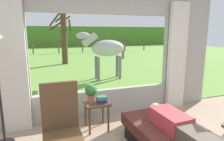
{
  "coord_description": "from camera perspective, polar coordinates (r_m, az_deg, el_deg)",
  "views": [
    {
      "loc": [
        -1.17,
        -1.54,
        1.76
      ],
      "look_at": [
        0.0,
        1.8,
        1.05
      ],
      "focal_mm": 31.1,
      "sensor_mm": 36.0,
      "label": 1
    }
  ],
  "objects": [
    {
      "name": "curtain_panel_left",
      "position": [
        3.74,
        -27.04,
        1.48
      ],
      "size": [
        0.44,
        0.1,
        2.4
      ],
      "primitive_type": "cube",
      "color": "beige",
      "rests_on": "ground_plane"
    },
    {
      "name": "distant_hill_ridge",
      "position": [
        24.58,
        -16.83,
        9.51
      ],
      "size": [
        36.0,
        2.0,
        2.4
      ],
      "primitive_type": "cube",
      "color": "#4B7B29",
      "rests_on": "ground_plane"
    },
    {
      "name": "potted_plant",
      "position": [
        3.52,
        -6.18,
        -6.23
      ],
      "size": [
        0.22,
        0.22,
        0.32
      ],
      "color": "#9E6042",
      "rests_on": "side_table"
    },
    {
      "name": "pasture_fence_line",
      "position": [
        16.84,
        -15.43,
        7.44
      ],
      "size": [
        16.1,
        0.1,
        1.1
      ],
      "color": "brown",
      "rests_on": "outdoor_pasture_lawn"
    },
    {
      "name": "back_wall_with_window",
      "position": [
        4.01,
        -2.18,
        4.01
      ],
      "size": [
        5.2,
        0.12,
        2.55
      ],
      "color": "#9E998E",
      "rests_on": "ground_plane"
    },
    {
      "name": "side_table",
      "position": [
        3.57,
        -4.59,
        -10.63
      ],
      "size": [
        0.44,
        0.44,
        0.52
      ],
      "color": "#4C331E",
      "rests_on": "ground_plane"
    },
    {
      "name": "curtain_panel_right",
      "position": [
        4.68,
        18.58,
        3.86
      ],
      "size": [
        0.44,
        0.1,
        2.4
      ],
      "primitive_type": "cube",
      "color": "beige",
      "rests_on": "ground_plane"
    },
    {
      "name": "book_stack",
      "position": [
        3.49,
        -3.02,
        -8.51
      ],
      "size": [
        0.2,
        0.16,
        0.11
      ],
      "color": "#59336B",
      "rests_on": "side_table"
    },
    {
      "name": "outdoor_pasture_lawn",
      "position": [
        14.85,
        -14.7,
        4.16
      ],
      "size": [
        36.0,
        21.68,
        0.02
      ],
      "primitive_type": "cube",
      "color": "olive",
      "rests_on": "ground_plane"
    },
    {
      "name": "horse",
      "position": [
        7.17,
        -1.82,
        6.46
      ],
      "size": [
        1.81,
        0.57,
        1.73
      ],
      "rotation": [
        0.0,
        0.0,
        1.56
      ],
      "color": "#B2B2AD",
      "rests_on": "outdoor_pasture_lawn"
    },
    {
      "name": "pasture_tree",
      "position": [
        10.97,
        -13.95,
        10.95
      ],
      "size": [
        1.56,
        1.24,
        3.7
      ],
      "color": "#4C3823",
      "rests_on": "outdoor_pasture_lawn"
    },
    {
      "name": "reclining_person",
      "position": [
        2.84,
        19.17,
        -15.18
      ],
      "size": [
        0.36,
        1.43,
        0.22
      ],
      "rotation": [
        0.0,
        0.0,
        0.04
      ],
      "color": "#B23338",
      "rests_on": "recliner_sofa"
    },
    {
      "name": "rocking_chair",
      "position": [
        2.71,
        -14.62,
        -15.71
      ],
      "size": [
        0.49,
        0.69,
        1.12
      ],
      "rotation": [
        0.0,
        0.0,
        0.02
      ],
      "color": "#4C331E",
      "rests_on": "ground_plane"
    }
  ]
}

